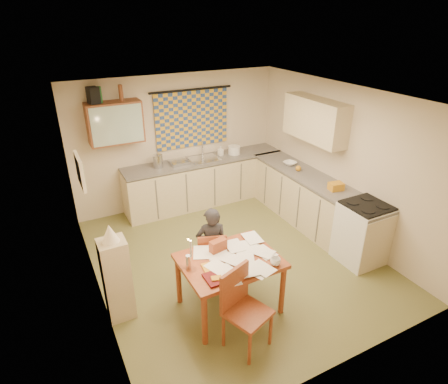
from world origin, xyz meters
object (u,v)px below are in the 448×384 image
person (212,247)px  chair_far (211,266)px  dining_table (230,283)px  stove (362,233)px  counter_right (312,203)px  shelf_stand (117,280)px  counter_back (208,181)px

person → chair_far: bearing=-32.4°
dining_table → chair_far: chair_far is taller
stove → person: (-2.24, 0.56, 0.11)m
chair_far → counter_right: bearing=-146.1°
dining_table → shelf_stand: bearing=157.8°
chair_far → person: (0.01, -0.01, 0.33)m
counter_right → chair_far: bearing=-165.2°
counter_right → shelf_stand: size_ratio=2.68×
chair_far → shelf_stand: (-1.29, -0.06, 0.29)m
person → shelf_stand: bearing=19.2°
counter_right → chair_far: (-2.25, -0.59, -0.19)m
counter_back → shelf_stand: size_ratio=3.00×
stove → chair_far: 2.33m
counter_back → person: bearing=-113.9°
stove → chair_far: stove is taller
counter_back → dining_table: counter_back is taller
chair_far → person: bearing=149.8°
person → stove: bearing=-177.0°
dining_table → person: (0.02, 0.56, 0.21)m
stove → shelf_stand: shelf_stand is taller
dining_table → chair_far: (0.01, 0.56, -0.12)m
counter_right → shelf_stand: bearing=-169.5°
person → counter_back: bearing=-97.0°
dining_table → stove: bearing=-0.7°
chair_far → person: size_ratio=0.72×
dining_table → person: size_ratio=1.02×
chair_far → person: 0.33m
counter_right → chair_far: counter_right is taller
counter_back → person: size_ratio=2.79×
counter_back → dining_table: 3.05m
counter_back → dining_table: bearing=-110.0°
stove → chair_far: bearing=165.9°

